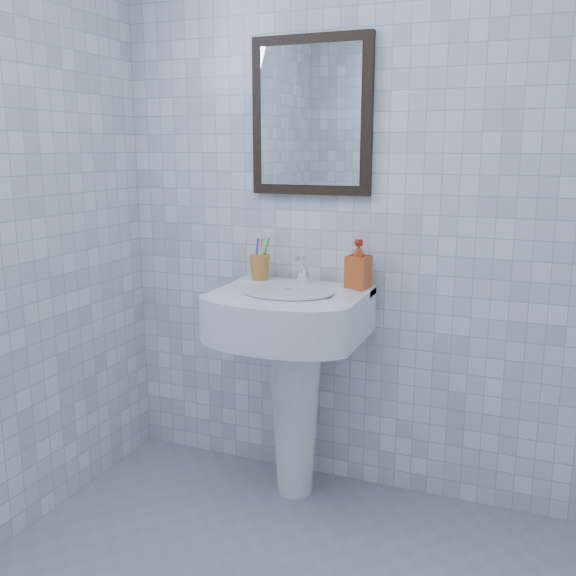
% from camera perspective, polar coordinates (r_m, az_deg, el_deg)
% --- Properties ---
extents(wall_back, '(2.20, 0.02, 2.50)m').
position_cam_1_polar(wall_back, '(2.59, 7.36, 8.34)').
color(wall_back, white).
rests_on(wall_back, ground).
extents(washbasin, '(0.58, 0.42, 0.89)m').
position_cam_1_polar(washbasin, '(2.59, 0.44, -6.26)').
color(washbasin, white).
rests_on(washbasin, ground).
extents(faucet, '(0.05, 0.11, 0.12)m').
position_cam_1_polar(faucet, '(2.60, 1.30, 1.42)').
color(faucet, white).
rests_on(faucet, washbasin).
extents(toothbrush_cup, '(0.11, 0.11, 0.11)m').
position_cam_1_polar(toothbrush_cup, '(2.69, -2.54, 1.86)').
color(toothbrush_cup, orange).
rests_on(toothbrush_cup, washbasin).
extents(soap_dispenser, '(0.10, 0.10, 0.19)m').
position_cam_1_polar(soap_dispenser, '(2.54, 6.28, 2.14)').
color(soap_dispenser, '#C64E13').
rests_on(soap_dispenser, washbasin).
extents(wall_mirror, '(0.50, 0.04, 0.62)m').
position_cam_1_polar(wall_mirror, '(2.64, 2.07, 15.02)').
color(wall_mirror, black).
rests_on(wall_mirror, wall_back).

